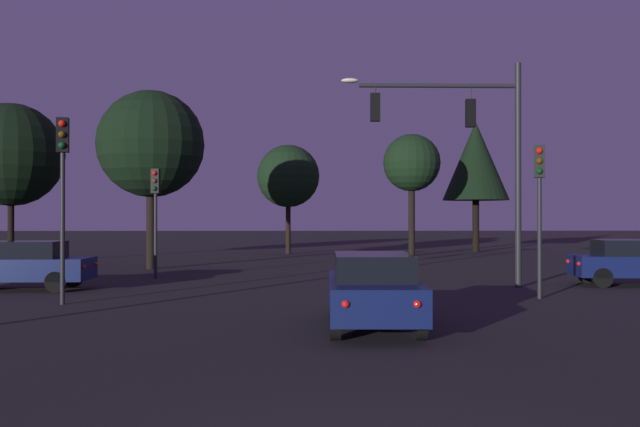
% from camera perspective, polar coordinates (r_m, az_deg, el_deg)
% --- Properties ---
extents(ground_plane, '(168.00, 168.00, 0.00)m').
position_cam_1_polar(ground_plane, '(29.73, -0.14, -4.67)').
color(ground_plane, black).
rests_on(ground_plane, ground).
extents(traffic_signal_mast_arm, '(5.82, 0.38, 7.25)m').
position_cam_1_polar(traffic_signal_mast_arm, '(22.83, 12.31, 6.20)').
color(traffic_signal_mast_arm, '#232326').
rests_on(traffic_signal_mast_arm, ground).
extents(traffic_light_corner_left, '(0.34, 0.37, 4.85)m').
position_cam_1_polar(traffic_light_corner_left, '(19.08, -20.54, 3.15)').
color(traffic_light_corner_left, '#232326').
rests_on(traffic_light_corner_left, ground).
extents(traffic_light_corner_right, '(0.32, 0.36, 4.04)m').
position_cam_1_polar(traffic_light_corner_right, '(25.90, -13.47, 1.05)').
color(traffic_light_corner_right, '#232326').
rests_on(traffic_light_corner_right, ground).
extents(traffic_light_median, '(0.36, 0.39, 4.27)m').
position_cam_1_polar(traffic_light_median, '(20.05, 17.71, 1.89)').
color(traffic_light_median, '#232326').
rests_on(traffic_light_median, ground).
extents(car_nearside_lane, '(1.90, 4.62, 1.52)m').
position_cam_1_polar(car_nearside_lane, '(14.25, 4.38, -6.23)').
color(car_nearside_lane, '#0F1947').
rests_on(car_nearside_lane, ground).
extents(car_crossing_left, '(4.14, 2.10, 1.52)m').
position_cam_1_polar(car_crossing_left, '(24.99, 24.53, -3.65)').
color(car_crossing_left, '#0F1947').
rests_on(car_crossing_left, ground).
extents(car_crossing_right, '(4.56, 1.89, 1.52)m').
position_cam_1_polar(car_crossing_right, '(23.38, -23.71, -3.88)').
color(car_crossing_right, '#0F1947').
rests_on(car_crossing_right, ground).
extents(tree_behind_sign, '(3.37, 3.37, 7.14)m').
position_cam_1_polar(tree_behind_sign, '(40.78, 7.60, 4.12)').
color(tree_behind_sign, black).
rests_on(tree_behind_sign, ground).
extents(tree_left_far, '(4.67, 4.67, 7.80)m').
position_cam_1_polar(tree_left_far, '(31.11, -13.83, 5.58)').
color(tree_left_far, black).
rests_on(tree_left_far, ground).
extents(tree_center_horizon, '(5.06, 5.06, 7.87)m').
position_cam_1_polar(tree_center_horizon, '(37.18, -24.21, 4.45)').
color(tree_center_horizon, black).
rests_on(tree_center_horizon, ground).
extents(tree_right_cluster, '(4.29, 4.29, 8.50)m').
position_cam_1_polar(tree_right_cluster, '(46.06, 12.77, 4.24)').
color(tree_right_cluster, black).
rests_on(tree_right_cluster, ground).
extents(tree_lot_edge, '(3.85, 3.85, 6.71)m').
position_cam_1_polar(tree_lot_edge, '(42.37, -2.65, 3.10)').
color(tree_lot_edge, black).
rests_on(tree_lot_edge, ground).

